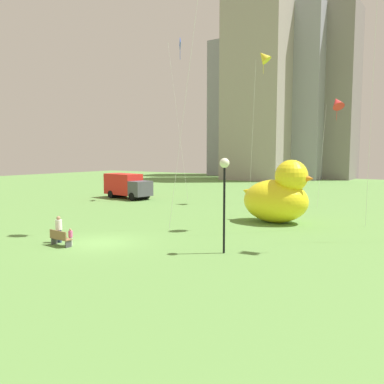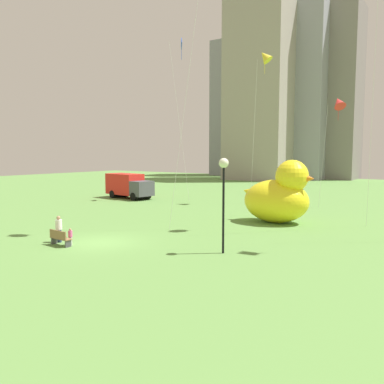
{
  "view_description": "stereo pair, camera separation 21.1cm",
  "coord_description": "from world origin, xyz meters",
  "px_view_note": "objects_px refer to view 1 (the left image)",
  "views": [
    {
      "loc": [
        17.11,
        -15.98,
        5.26
      ],
      "look_at": [
        2.92,
        5.19,
        2.74
      ],
      "focal_mm": 36.86,
      "sensor_mm": 36.0,
      "label": 1
    },
    {
      "loc": [
        17.29,
        -15.86,
        5.26
      ],
      "look_at": [
        2.92,
        5.19,
        2.74
      ],
      "focal_mm": 36.86,
      "sensor_mm": 36.0,
      "label": 2
    }
  ],
  "objects_px": {
    "person_child": "(71,236)",
    "kite_red": "(337,103)",
    "park_bench": "(60,238)",
    "giant_inflatable_duck": "(278,196)",
    "lamppost": "(224,178)",
    "box_truck": "(127,186)",
    "kite_blue": "(180,53)",
    "person_adult": "(59,228)",
    "kite_yellow": "(263,57)"
  },
  "relations": [
    {
      "from": "person_child",
      "to": "kite_red",
      "type": "height_order",
      "value": "kite_red"
    },
    {
      "from": "park_bench",
      "to": "giant_inflatable_duck",
      "type": "height_order",
      "value": "giant_inflatable_duck"
    },
    {
      "from": "park_bench",
      "to": "lamppost",
      "type": "xyz_separation_m",
      "value": [
        8.52,
        3.79,
        3.48
      ]
    },
    {
      "from": "box_truck",
      "to": "kite_blue",
      "type": "height_order",
      "value": "kite_blue"
    },
    {
      "from": "person_adult",
      "to": "kite_yellow",
      "type": "height_order",
      "value": "kite_yellow"
    },
    {
      "from": "kite_blue",
      "to": "kite_red",
      "type": "xyz_separation_m",
      "value": [
        15.82,
        3.82,
        -5.98
      ]
    },
    {
      "from": "box_truck",
      "to": "kite_red",
      "type": "xyz_separation_m",
      "value": [
        21.85,
        6.04,
        8.63
      ]
    },
    {
      "from": "giant_inflatable_duck",
      "to": "lamppost",
      "type": "relative_size",
      "value": 1.15
    },
    {
      "from": "park_bench",
      "to": "kite_blue",
      "type": "bearing_deg",
      "value": 108.24
    },
    {
      "from": "park_bench",
      "to": "person_child",
      "type": "xyz_separation_m",
      "value": [
        0.39,
        0.43,
        0.07
      ]
    },
    {
      "from": "giant_inflatable_duck",
      "to": "lamppost",
      "type": "distance_m",
      "value": 10.58
    },
    {
      "from": "kite_blue",
      "to": "person_child",
      "type": "bearing_deg",
      "value": -70.49
    },
    {
      "from": "giant_inflatable_duck",
      "to": "person_child",
      "type": "bearing_deg",
      "value": -117.11
    },
    {
      "from": "box_truck",
      "to": "lamppost",
      "type": "bearing_deg",
      "value": -36.01
    },
    {
      "from": "park_bench",
      "to": "lamppost",
      "type": "distance_m",
      "value": 9.95
    },
    {
      "from": "lamppost",
      "to": "kite_yellow",
      "type": "relative_size",
      "value": 0.32
    },
    {
      "from": "park_bench",
      "to": "kite_red",
      "type": "height_order",
      "value": "kite_red"
    },
    {
      "from": "lamppost",
      "to": "park_bench",
      "type": "bearing_deg",
      "value": -156.02
    },
    {
      "from": "park_bench",
      "to": "box_truck",
      "type": "bearing_deg",
      "value": 124.0
    },
    {
      "from": "person_adult",
      "to": "giant_inflatable_duck",
      "type": "distance_m",
      "value": 15.9
    },
    {
      "from": "kite_yellow",
      "to": "kite_red",
      "type": "relative_size",
      "value": 1.45
    },
    {
      "from": "person_child",
      "to": "kite_yellow",
      "type": "relative_size",
      "value": 0.06
    },
    {
      "from": "box_truck",
      "to": "kite_blue",
      "type": "bearing_deg",
      "value": 20.21
    },
    {
      "from": "box_truck",
      "to": "kite_red",
      "type": "distance_m",
      "value": 24.25
    },
    {
      "from": "person_adult",
      "to": "kite_blue",
      "type": "xyz_separation_m",
      "value": [
        -6.4,
        21.26,
        15.19
      ]
    },
    {
      "from": "person_adult",
      "to": "kite_red",
      "type": "distance_m",
      "value": 28.33
    },
    {
      "from": "giant_inflatable_duck",
      "to": "kite_yellow",
      "type": "height_order",
      "value": "kite_yellow"
    },
    {
      "from": "park_bench",
      "to": "giant_inflatable_duck",
      "type": "bearing_deg",
      "value": 62.35
    },
    {
      "from": "giant_inflatable_duck",
      "to": "box_truck",
      "type": "xyz_separation_m",
      "value": [
        -20.62,
        5.46,
        -0.58
      ]
    },
    {
      "from": "box_truck",
      "to": "kite_red",
      "type": "relative_size",
      "value": 0.59
    },
    {
      "from": "kite_yellow",
      "to": "kite_red",
      "type": "xyz_separation_m",
      "value": [
        6.99,
        1.61,
        -4.88
      ]
    },
    {
      "from": "person_adult",
      "to": "giant_inflatable_duck",
      "type": "xyz_separation_m",
      "value": [
        8.19,
        13.58,
        1.16
      ]
    },
    {
      "from": "giant_inflatable_duck",
      "to": "kite_red",
      "type": "xyz_separation_m",
      "value": [
        1.23,
        11.5,
        8.05
      ]
    },
    {
      "from": "giant_inflatable_duck",
      "to": "lamppost",
      "type": "xyz_separation_m",
      "value": [
        1.12,
        -10.34,
        1.92
      ]
    },
    {
      "from": "park_bench",
      "to": "person_adult",
      "type": "bearing_deg",
      "value": 145.25
    },
    {
      "from": "person_child",
      "to": "kite_blue",
      "type": "distance_m",
      "value": 27.48
    },
    {
      "from": "kite_red",
      "to": "person_child",
      "type": "bearing_deg",
      "value": -108.12
    },
    {
      "from": "person_adult",
      "to": "lamppost",
      "type": "relative_size",
      "value": 0.31
    },
    {
      "from": "person_adult",
      "to": "lamppost",
      "type": "distance_m",
      "value": 10.32
    },
    {
      "from": "person_adult",
      "to": "kite_blue",
      "type": "relative_size",
      "value": 0.09
    },
    {
      "from": "person_child",
      "to": "kite_red",
      "type": "relative_size",
      "value": 0.09
    },
    {
      "from": "park_bench",
      "to": "person_child",
      "type": "distance_m",
      "value": 0.59
    },
    {
      "from": "giant_inflatable_duck",
      "to": "lamppost",
      "type": "height_order",
      "value": "lamppost"
    },
    {
      "from": "box_truck",
      "to": "kite_red",
      "type": "bearing_deg",
      "value": 15.46
    },
    {
      "from": "park_bench",
      "to": "box_truck",
      "type": "distance_m",
      "value": 23.65
    },
    {
      "from": "kite_yellow",
      "to": "kite_red",
      "type": "height_order",
      "value": "kite_yellow"
    },
    {
      "from": "kite_blue",
      "to": "lamppost",
      "type": "bearing_deg",
      "value": -48.92
    },
    {
      "from": "box_truck",
      "to": "kite_yellow",
      "type": "distance_m",
      "value": 20.57
    },
    {
      "from": "kite_yellow",
      "to": "kite_blue",
      "type": "xyz_separation_m",
      "value": [
        -8.83,
        -2.21,
        1.1
      ]
    },
    {
      "from": "park_bench",
      "to": "kite_yellow",
      "type": "bearing_deg",
      "value": 86.08
    }
  ]
}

